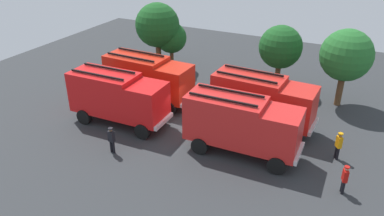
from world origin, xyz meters
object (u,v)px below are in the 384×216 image
(tree_1, at_px, (171,38))
(tree_3, at_px, (346,55))
(fire_truck_2, at_px, (148,77))
(firefighter_0, at_px, (339,144))
(fire_truck_1, at_px, (242,123))
(firefighter_2, at_px, (227,89))
(firefighter_3, at_px, (213,90))
(fire_truck_0, at_px, (118,96))
(firefighter_4, at_px, (345,178))
(traffic_cone_0, at_px, (185,93))
(firefighter_1, at_px, (112,139))
(tree_0, at_px, (157,25))
(tree_2, at_px, (280,47))
(fire_truck_3, at_px, (262,99))

(tree_1, distance_m, tree_3, 15.84)
(fire_truck_2, bearing_deg, firefighter_0, -5.08)
(fire_truck_2, distance_m, tree_1, 7.76)
(tree_1, bearing_deg, fire_truck_1, -45.13)
(firefighter_2, height_order, tree_3, tree_3)
(firefighter_3, height_order, tree_3, tree_3)
(firefighter_0, bearing_deg, tree_1, 116.23)
(fire_truck_0, xyz_separation_m, tree_1, (-1.99, 11.36, 0.90))
(firefighter_2, xyz_separation_m, firefighter_3, (-0.95, -0.72, -0.02))
(firefighter_2, bearing_deg, firefighter_0, 146.78)
(fire_truck_0, relative_size, tree_3, 1.19)
(firefighter_4, distance_m, traffic_cone_0, 14.95)
(fire_truck_2, bearing_deg, fire_truck_0, -88.61)
(fire_truck_0, relative_size, tree_1, 1.60)
(firefighter_2, xyz_separation_m, tree_1, (-7.52, 4.25, 2.11))
(fire_truck_0, xyz_separation_m, firefighter_0, (14.73, 2.17, -1.11))
(fire_truck_1, xyz_separation_m, traffic_cone_0, (-6.87, 5.72, -1.81))
(firefighter_1, distance_m, firefighter_3, 10.17)
(tree_0, distance_m, tree_2, 11.63)
(firefighter_0, bearing_deg, traffic_cone_0, 128.30)
(firefighter_0, height_order, traffic_cone_0, firefighter_0)
(fire_truck_3, relative_size, traffic_cone_0, 10.50)
(firefighter_2, distance_m, firefighter_3, 1.19)
(tree_1, xyz_separation_m, traffic_cone_0, (4.25, -5.45, -2.70))
(fire_truck_1, distance_m, firefighter_4, 6.57)
(tree_2, bearing_deg, tree_0, -178.23)
(tree_2, bearing_deg, fire_truck_1, -87.06)
(firefighter_3, bearing_deg, tree_0, 179.16)
(fire_truck_2, height_order, firefighter_4, fire_truck_2)
(fire_truck_0, distance_m, firefighter_0, 14.93)
(fire_truck_0, height_order, traffic_cone_0, fire_truck_0)
(firefighter_1, xyz_separation_m, firefighter_4, (13.57, 2.34, -0.04))
(firefighter_4, bearing_deg, firefighter_1, -8.73)
(firefighter_1, distance_m, firefighter_2, 11.14)
(tree_0, xyz_separation_m, tree_3, (16.80, -0.53, -0.21))
(firefighter_4, bearing_deg, traffic_cone_0, -46.40)
(tree_0, relative_size, tree_2, 1.15)
(fire_truck_1, xyz_separation_m, tree_0, (-12.16, 10.45, 2.16))
(fire_truck_0, bearing_deg, firefighter_4, -5.17)
(firefighter_3, distance_m, firefighter_4, 13.20)
(firefighter_2, bearing_deg, fire_truck_1, 112.52)
(fire_truck_2, xyz_separation_m, firefighter_3, (4.55, 2.47, -1.23))
(tree_1, bearing_deg, tree_0, -145.31)
(fire_truck_3, height_order, firefighter_3, fire_truck_3)
(fire_truck_1, relative_size, tree_1, 1.60)
(firefighter_0, xyz_separation_m, tree_0, (-17.77, 8.47, 3.27))
(firefighter_2, relative_size, traffic_cone_0, 2.42)
(firefighter_1, relative_size, firefighter_2, 1.06)
(firefighter_0, distance_m, firefighter_2, 10.45)
(fire_truck_1, relative_size, firefighter_4, 4.20)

